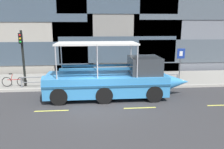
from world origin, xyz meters
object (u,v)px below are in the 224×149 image
Objects in this scene: parking_sign at (180,59)px; leaned_bicycle at (14,81)px; pedestrian_near_bow at (141,68)px; duck_tour_boat at (115,80)px; traffic_light_pole at (22,53)px.

parking_sign reaches higher than leaned_bicycle.
leaned_bicycle is 1.10× the size of pedestrian_near_bow.
leaned_bicycle is 7.35m from duck_tour_boat.
leaned_bicycle is 0.19× the size of duck_tour_boat.
leaned_bicycle is (-12.28, -0.43, -1.36)m from parking_sign.
pedestrian_near_bow is (-2.83, 0.83, -0.79)m from parking_sign.
duck_tour_boat is (-5.35, -2.82, -0.81)m from parking_sign.
parking_sign is 1.62× the size of pedestrian_near_bow.
duck_tour_boat reaches higher than pedestrian_near_bow.
traffic_light_pole is 6.89m from duck_tour_boat.
pedestrian_near_bow is at bearing 55.43° from duck_tour_boat.
pedestrian_near_bow is at bearing 163.59° from parking_sign.
parking_sign is 0.28× the size of duck_tour_boat.
duck_tour_boat reaches higher than parking_sign.
duck_tour_boat is at bearing -124.57° from pedestrian_near_bow.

